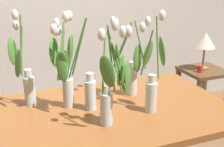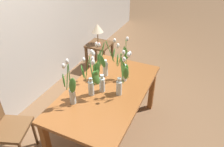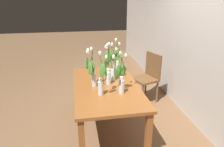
# 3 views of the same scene
# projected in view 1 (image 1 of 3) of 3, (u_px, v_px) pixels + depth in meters

# --- Properties ---
(dining_table) EXTENTS (1.60, 0.90, 0.74)m
(dining_table) POSITION_uv_depth(u_px,v_px,m) (100.00, 124.00, 1.68)
(dining_table) COLOR brown
(dining_table) RESTS_ON ground
(tulip_vase_0) EXTENTS (0.17, 0.13, 0.58)m
(tulip_vase_0) POSITION_uv_depth(u_px,v_px,m) (84.00, 78.00, 1.60)
(tulip_vase_0) COLOR silver
(tulip_vase_0) RESTS_ON dining_table
(tulip_vase_1) EXTENTS (0.13, 0.24, 0.55)m
(tulip_vase_1) POSITION_uv_depth(u_px,v_px,m) (64.00, 74.00, 1.61)
(tulip_vase_1) COLOR silver
(tulip_vase_1) RESTS_ON dining_table
(tulip_vase_2) EXTENTS (0.19, 0.14, 0.59)m
(tulip_vase_2) POSITION_uv_depth(u_px,v_px,m) (151.00, 81.00, 1.60)
(tulip_vase_2) COLOR silver
(tulip_vase_2) RESTS_ON dining_table
(tulip_vase_3) EXTENTS (0.26, 0.22, 0.54)m
(tulip_vase_3) POSITION_uv_depth(u_px,v_px,m) (130.00, 67.00, 1.81)
(tulip_vase_3) COLOR silver
(tulip_vase_3) RESTS_ON dining_table
(tulip_vase_4) EXTENTS (0.14, 0.15, 0.59)m
(tulip_vase_4) POSITION_uv_depth(u_px,v_px,m) (25.00, 77.00, 1.67)
(tulip_vase_4) COLOR silver
(tulip_vase_4) RESTS_ON dining_table
(tulip_vase_5) EXTENTS (0.21, 0.15, 0.57)m
(tulip_vase_5) POSITION_uv_depth(u_px,v_px,m) (112.00, 87.00, 1.41)
(tulip_vase_5) COLOR silver
(tulip_vase_5) RESTS_ON dining_table
(side_table) EXTENTS (0.44, 0.44, 0.55)m
(side_table) POSITION_uv_depth(u_px,v_px,m) (203.00, 79.00, 3.04)
(side_table) COLOR brown
(side_table) RESTS_ON ground
(table_lamp) EXTENTS (0.22, 0.22, 0.40)m
(table_lamp) POSITION_uv_depth(u_px,v_px,m) (205.00, 41.00, 2.92)
(table_lamp) COLOR olive
(table_lamp) RESTS_ON side_table
(pillar_candle) EXTENTS (0.06, 0.06, 0.07)m
(pillar_candle) POSITION_uv_depth(u_px,v_px,m) (200.00, 69.00, 2.90)
(pillar_candle) COLOR #B72D23
(pillar_candle) RESTS_ON side_table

